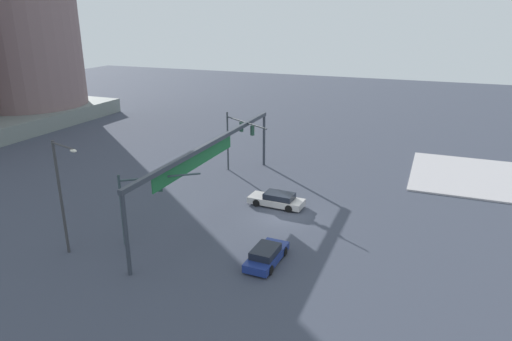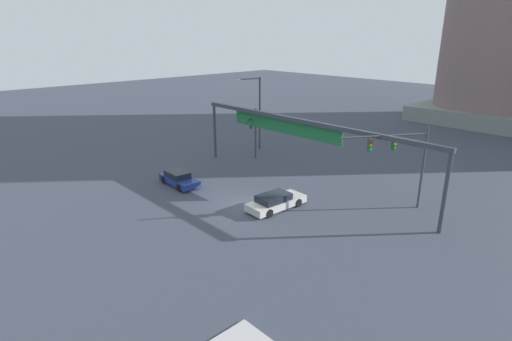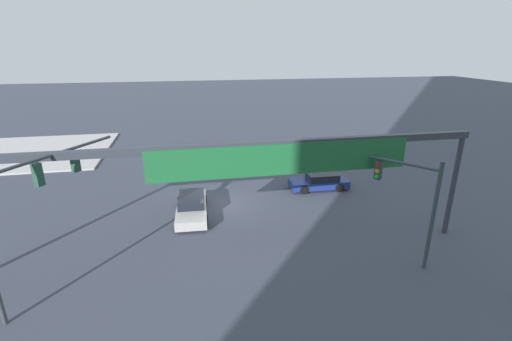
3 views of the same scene
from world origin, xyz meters
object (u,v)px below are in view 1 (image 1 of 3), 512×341
traffic_signal_near_corner (238,133)px  streetlamp_curved_arm (62,190)px  sedan_car_approaching (266,255)px  sedan_car_waiting_far (277,200)px  traffic_signal_opposite_side (142,195)px

traffic_signal_near_corner → streetlamp_curved_arm: 20.02m
traffic_signal_near_corner → streetlamp_curved_arm: size_ratio=0.77×
sedan_car_approaching → sedan_car_waiting_far: size_ratio=0.88×
traffic_signal_near_corner → traffic_signal_opposite_side: 16.15m
traffic_signal_near_corner → streetlamp_curved_arm: streetlamp_curved_arm is taller
streetlamp_curved_arm → sedan_car_approaching: bearing=33.2°
sedan_car_approaching → sedan_car_waiting_far: bearing=17.1°
traffic_signal_near_corner → streetlamp_curved_arm: bearing=-70.4°
streetlamp_curved_arm → sedan_car_approaching: 14.35m
streetlamp_curved_arm → traffic_signal_near_corner: bearing=94.5°
sedan_car_approaching → sedan_car_waiting_far: same height
streetlamp_curved_arm → sedan_car_approaching: size_ratio=1.89×
streetlamp_curved_arm → sedan_car_waiting_far: size_ratio=1.66×
traffic_signal_opposite_side → streetlamp_curved_arm: size_ratio=0.66×
traffic_signal_near_corner → sedan_car_waiting_far: size_ratio=1.28×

